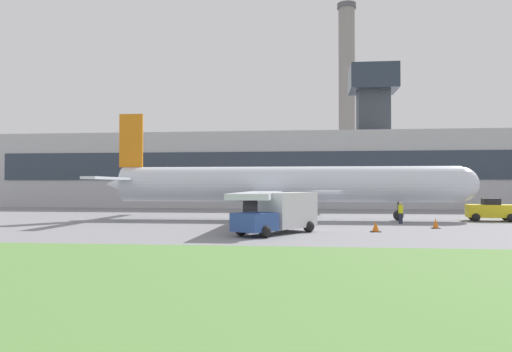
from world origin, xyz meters
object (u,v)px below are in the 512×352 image
(airplane, at_px, (280,185))
(fuel_truck, at_px, (281,213))
(pushback_tug, at_px, (491,211))
(ground_crew_person, at_px, (401,213))

(airplane, bearing_deg, fuel_truck, -85.98)
(pushback_tug, height_order, fuel_truck, fuel_truck)
(airplane, distance_m, pushback_tug, 17.22)
(airplane, height_order, fuel_truck, airplane)
(ground_crew_person, bearing_deg, pushback_tug, 25.57)
(airplane, bearing_deg, pushback_tug, 0.96)
(airplane, distance_m, fuel_truck, 12.05)
(pushback_tug, distance_m, ground_crew_person, 8.61)
(fuel_truck, bearing_deg, ground_crew_person, 44.95)
(airplane, xyz_separation_m, ground_crew_person, (9.33, -3.43, -2.05))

